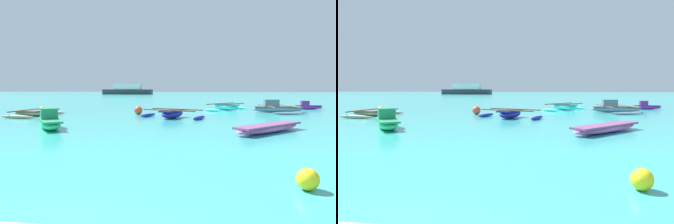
{
  "view_description": "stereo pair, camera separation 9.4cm",
  "coord_description": "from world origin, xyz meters",
  "views": [
    {
      "loc": [
        1.5,
        -2.36,
        1.8
      ],
      "look_at": [
        -0.7,
        16.42,
        0.25
      ],
      "focal_mm": 32.0,
      "sensor_mm": 36.0,
      "label": 1
    },
    {
      "loc": [
        1.6,
        -2.35,
        1.8
      ],
      "look_at": [
        -0.7,
        16.42,
        0.25
      ],
      "focal_mm": 32.0,
      "sensor_mm": 36.0,
      "label": 2
    }
  ],
  "objects": [
    {
      "name": "moored_boat_0",
      "position": [
        -0.28,
        15.12,
        0.25
      ],
      "size": [
        3.96,
        2.9,
        0.53
      ],
      "rotation": [
        0.0,
        0.0,
        1.19
      ],
      "color": "#2128A7",
      "rests_on": "ground_plane"
    },
    {
      "name": "moored_boat_1",
      "position": [
        6.82,
        20.1,
        0.31
      ],
      "size": [
        3.7,
        4.5,
        0.93
      ],
      "rotation": [
        0.0,
        0.0,
        0.1
      ],
      "color": "#89A3B9",
      "rests_on": "ground_plane"
    },
    {
      "name": "moored_boat_2",
      "position": [
        -9.01,
        15.34,
        0.18
      ],
      "size": [
        3.1,
        3.57,
        0.39
      ],
      "rotation": [
        0.0,
        0.0,
        -0.11
      ],
      "color": "tan",
      "rests_on": "ground_plane"
    },
    {
      "name": "moored_boat_3",
      "position": [
        -5.19,
        10.02,
        0.31
      ],
      "size": [
        2.24,
        2.79,
        0.88
      ],
      "rotation": [
        0.0,
        0.0,
        -0.98
      ],
      "color": "#22E083",
      "rests_on": "ground_plane"
    },
    {
      "name": "moored_boat_4",
      "position": [
        10.12,
        23.54,
        0.25
      ],
      "size": [
        2.22,
        0.49,
        0.71
      ],
      "rotation": [
        0.0,
        0.0,
        0.0
      ],
      "color": "purple",
      "rests_on": "ground_plane"
    },
    {
      "name": "moored_boat_5",
      "position": [
        4.15,
        9.98,
        0.19
      ],
      "size": [
        3.39,
        3.45,
        0.33
      ],
      "rotation": [
        0.0,
        0.0,
        0.8
      ],
      "color": "#DE6ABF",
      "rests_on": "ground_plane"
    },
    {
      "name": "moored_boat_6",
      "position": [
        3.33,
        21.79,
        0.26
      ],
      "size": [
        3.56,
        3.88,
        0.54
      ],
      "rotation": [
        0.0,
        0.0,
        -0.69
      ],
      "color": "#3CEAE9",
      "rests_on": "ground_plane"
    },
    {
      "name": "mooring_buoy_0",
      "position": [
        3.34,
        3.02,
        0.2
      ],
      "size": [
        0.4,
        0.4,
        0.4
      ],
      "color": "yellow",
      "rests_on": "ground_plane"
    },
    {
      "name": "mooring_buoy_1",
      "position": [
        -2.79,
        17.17,
        0.28
      ],
      "size": [
        0.56,
        0.56,
        0.56
      ],
      "color": "#E54C2D",
      "rests_on": "ground_plane"
    },
    {
      "name": "mooring_buoy_2",
      "position": [
        -9.93,
        17.78,
        0.23
      ],
      "size": [
        0.45,
        0.45,
        0.45
      ],
      "color": "yellow",
      "rests_on": "ground_plane"
    },
    {
      "name": "distant_ferry",
      "position": [
        -18.31,
        75.08,
        1.16
      ],
      "size": [
        12.97,
        2.85,
        2.85
      ],
      "color": "#2D333D",
      "rests_on": "ground_plane"
    }
  ]
}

